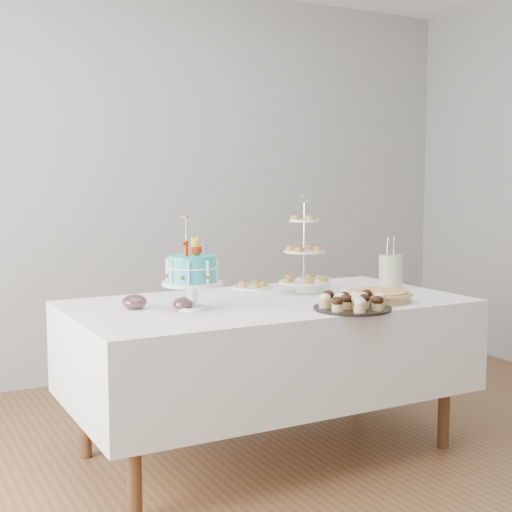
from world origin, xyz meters
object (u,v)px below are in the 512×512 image
tiered_stand (304,252)px  pastry_plate (252,285)px  plate_stack (313,284)px  pie (379,295)px  jam_bowl_a (184,304)px  jam_bowl_b (134,302)px  utensil_pitcher (391,271)px  cupcake_tray (352,301)px  table (268,346)px  birthday_cake (192,285)px

tiered_stand → pastry_plate: 0.37m
plate_stack → pie: bearing=-77.3°
jam_bowl_a → jam_bowl_b: size_ratio=0.89×
plate_stack → utensil_pitcher: size_ratio=0.65×
cupcake_tray → pie: 0.28m
table → tiered_stand: (0.29, 0.13, 0.44)m
pie → jam_bowl_b: bearing=162.0°
birthday_cake → pie: 0.92m
plate_stack → utensil_pitcher: 0.43m
pastry_plate → jam_bowl_a: 0.74m
table → pie: size_ratio=5.90×
utensil_pitcher → plate_stack: bearing=177.0°
table → jam_bowl_a: bearing=-174.5°
plate_stack → cupcake_tray: bearing=-105.2°
birthday_cake → jam_bowl_b: size_ratio=3.75×
jam_bowl_a → utensil_pitcher: bearing=2.7°
cupcake_tray → jam_bowl_b: (-0.87, 0.49, -0.01)m
table → cupcake_tray: size_ratio=5.37×
birthday_cake → jam_bowl_b: birthday_cake is taller
jam_bowl_a → pie: bearing=-13.8°
utensil_pitcher → table: bearing=-161.7°
tiered_stand → pastry_plate: tiered_stand is taller
table → pastry_plate: 0.48m
cupcake_tray → tiered_stand: (0.08, 0.53, 0.18)m
tiered_stand → jam_bowl_b: tiered_stand is taller
birthday_cake → cupcake_tray: bearing=-42.1°
tiered_stand → cupcake_tray: bearing=-98.2°
jam_bowl_b → jam_bowl_a: bearing=-35.7°
pie → tiered_stand: (-0.17, 0.41, 0.19)m
plate_stack → jam_bowl_b: (-1.02, -0.07, -0.00)m
table → jam_bowl_a: 0.53m
birthday_cake → jam_bowl_a: 0.10m
cupcake_tray → tiered_stand: 0.57m
table → cupcake_tray: (0.22, -0.40, 0.27)m
jam_bowl_a → utensil_pitcher: (1.24, 0.06, 0.07)m
tiered_stand → utensil_pitcher: (0.48, -0.12, -0.11)m
pie → jam_bowl_a: (-0.93, 0.23, -0.00)m
pastry_plate → jam_bowl_a: (-0.59, -0.44, 0.01)m
pastry_plate → utensil_pitcher: size_ratio=0.78×
pie → plate_stack: bearing=102.7°
jam_bowl_a → tiered_stand: bearing=13.3°
pastry_plate → tiered_stand: bearing=-57.6°
tiered_stand → jam_bowl_b: 0.96m
plate_stack → pastry_plate: (-0.24, 0.24, -0.02)m
plate_stack → jam_bowl_b: 1.02m
table → jam_bowl_b: jam_bowl_b is taller
table → pastry_plate: (0.13, 0.40, 0.24)m
plate_stack → jam_bowl_a: plate_stack is taller
birthday_cake → plate_stack: (0.80, 0.22, -0.08)m
plate_stack → tiered_stand: bearing=-159.9°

